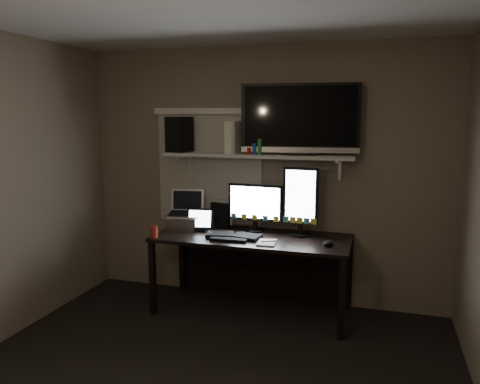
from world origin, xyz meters
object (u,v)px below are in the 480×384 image
at_px(game_console, 235,137).
at_px(speaker, 179,134).
at_px(keyboard, 233,236).
at_px(tablet, 201,220).
at_px(desk, 255,251).
at_px(monitor_portrait, 301,201).
at_px(cup, 154,232).
at_px(monitor_landscape, 255,208).
at_px(mouse, 328,243).
at_px(laptop, 183,210).
at_px(tv, 300,119).

relative_size(game_console, speaker, 0.88).
distance_m(keyboard, tablet, 0.40).
bearing_deg(desk, monitor_portrait, 3.91).
relative_size(desk, speaker, 5.24).
distance_m(keyboard, cup, 0.73).
distance_m(monitor_landscape, game_console, 0.70).
xyz_separation_m(monitor_landscape, game_console, (-0.21, 0.03, 0.67)).
distance_m(monitor_landscape, speaker, 1.04).
xyz_separation_m(monitor_portrait, cup, (-1.27, -0.45, -0.27)).
height_order(monitor_portrait, mouse, monitor_portrait).
relative_size(desk, game_console, 5.95).
distance_m(monitor_portrait, cup, 1.38).
bearing_deg(laptop, game_console, 3.47).
xyz_separation_m(monitor_landscape, cup, (-0.83, -0.48, -0.18)).
distance_m(monitor_portrait, game_console, 0.87).
relative_size(desk, laptop, 4.88).
height_order(keyboard, game_console, game_console).
distance_m(mouse, tablet, 1.25).
xyz_separation_m(monitor_portrait, laptop, (-1.15, -0.06, -0.14)).
bearing_deg(tv, laptop, -179.87).
distance_m(desk, monitor_portrait, 0.66).
height_order(desk, tablet, tablet).
bearing_deg(tv, cup, -164.10).
bearing_deg(keyboard, desk, 51.07).
bearing_deg(tv, speaker, 174.40).
relative_size(mouse, game_console, 0.39).
xyz_separation_m(cup, tv, (1.24, 0.51, 1.02)).
height_order(keyboard, laptop, laptop).
bearing_deg(speaker, mouse, -1.00).
bearing_deg(monitor_portrait, desk, -172.23).
relative_size(keyboard, mouse, 4.38).
distance_m(tablet, cup, 0.47).
xyz_separation_m(desk, tablet, (-0.53, -0.08, 0.29)).
height_order(cup, tv, tv).
bearing_deg(tablet, desk, -0.91).
xyz_separation_m(monitor_portrait, keyboard, (-0.58, -0.24, -0.31)).
relative_size(monitor_portrait, cup, 6.19).
bearing_deg(cup, keyboard, 16.73).
height_order(tv, speaker, tv).
height_order(tablet, speaker, speaker).
bearing_deg(desk, mouse, -18.50).
height_order(desk, game_console, game_console).
height_order(mouse, tablet, tablet).
bearing_deg(game_console, monitor_landscape, 6.91).
bearing_deg(laptop, desk, -8.09).
bearing_deg(monitor_landscape, monitor_portrait, -1.48).
relative_size(tablet, speaker, 0.74).
height_order(monitor_landscape, speaker, speaker).
bearing_deg(game_console, keyboard, -61.44).
bearing_deg(desk, tablet, -171.29).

